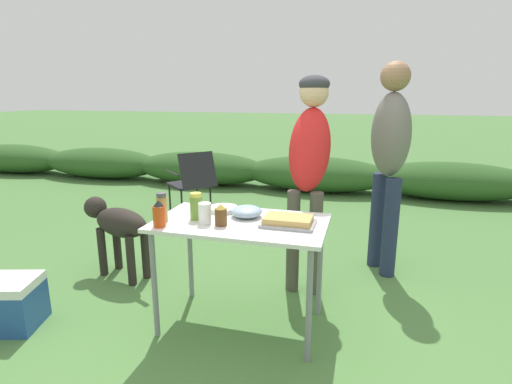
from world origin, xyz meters
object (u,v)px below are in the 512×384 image
Objects in this scene: mixing_bowl at (247,211)px; food_tray at (288,221)px; plate_stack at (223,209)px; camp_chair_green_behind_table at (193,180)px; relish_jar at (196,206)px; paper_cup_stack at (205,213)px; standing_person_with_beanie at (390,150)px; spice_jar at (162,208)px; beer_bottle at (221,215)px; dog at (117,225)px; folding_table at (241,232)px; cooler_box at (1,303)px; standing_person_in_navy_coat at (309,154)px; hot_sauce_bottle at (159,214)px.

food_tray is at bearing -17.67° from mixing_bowl.
camp_chair_green_behind_table is (-1.18, 2.08, -0.29)m from plate_stack.
camp_chair_green_behind_table is (-1.07, 2.30, -0.36)m from relish_jar.
standing_person_with_beanie reaches higher than paper_cup_stack.
beer_bottle is at bearing 4.81° from spice_jar.
standing_person_with_beanie is at bearing -55.68° from dog.
dog is (-1.04, 0.56, -0.35)m from paper_cup_stack.
plate_stack is 0.25m from relish_jar.
folding_table is 0.15m from mixing_bowl.
folding_table is at bearing 0.39° from cooler_box.
paper_cup_stack is 0.07× the size of standing_person_with_beanie.
mixing_bowl is 0.76m from standing_person_in_navy_coat.
paper_cup_stack is (-0.20, -0.10, 0.14)m from folding_table.
plate_stack is at bearing -109.41° from camp_chair_green_behind_table.
dog is at bearing 152.62° from relish_jar.
food_tray reaches higher than cooler_box.
food_tray is 0.79m from hot_sauce_bottle.
cooler_box is (-1.07, -0.31, -0.66)m from spice_jar.
relish_jar is 2.56m from camp_chair_green_behind_table.
cooler_box is at bearing -160.67° from mixing_bowl.
food_tray is 0.80m from spice_jar.
relish_jar is at bearing -156.61° from mixing_bowl.
folding_table is 1.34m from dog.
cooler_box is (-1.45, -0.34, -0.63)m from beer_bottle.
folding_table is at bearing -107.85° from camp_chair_green_behind_table.
camp_chair_green_behind_table reaches higher than cooler_box.
plate_stack is 0.11× the size of standing_person_with_beanie.
camp_chair_green_behind_table is 1.51× the size of cooler_box.
paper_cup_stack is at bearing 8.41° from spice_jar.
dog is (-1.06, 0.28, -0.30)m from plate_stack.
camp_chair_green_behind_table is at bearing 110.06° from hot_sauce_bottle.
dog is (-1.15, 0.57, -0.35)m from beer_bottle.
standing_person_with_beanie is 2.37m from dog.
plate_stack is 1.48× the size of beer_bottle.
folding_table is 1.68m from cooler_box.
food_tray is 1.36m from standing_person_with_beanie.
spice_jar reaches higher than dog.
spice_jar reaches higher than plate_stack.
paper_cup_stack is 1.72m from standing_person_with_beanie.
beer_bottle is 1.33m from dog.
camp_chair_green_behind_table is at bearing 139.35° from standing_person_in_navy_coat.
dog is at bearing 153.66° from beer_bottle.
standing_person_in_navy_coat reaches higher than beer_bottle.
camp_chair_green_behind_table is (-0.88, 2.40, -0.36)m from spice_jar.
cooler_box is (-0.30, -0.91, -0.28)m from dog.
relish_jar is at bearing -176.61° from food_tray.
food_tray is at bearing -102.43° from camp_chair_green_behind_table.
camp_chair_green_behind_table is at bearing 114.95° from relish_jar.
standing_person_with_beanie is (1.12, 0.98, 0.32)m from plate_stack.
cooler_box is at bearing -163.70° from folding_table.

